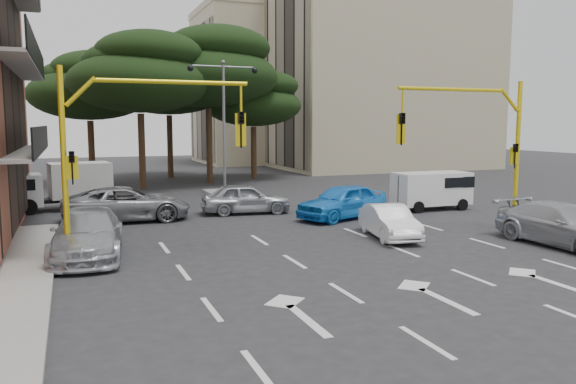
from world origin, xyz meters
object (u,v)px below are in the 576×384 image
object	(u,v)px
car_white_hatch	(389,222)
van_white	(431,191)
car_silver_cross_a	(127,204)
signal_mast_right	(483,134)
box_truck_a	(62,187)
street_lamp_center	(224,104)
car_silver_wagon	(88,234)
car_blue_compact	(343,201)
car_silver_cross_b	(246,198)
signal_mast_left	(126,137)
car_silver_parked	(564,225)

from	to	relation	value
car_white_hatch	van_white	bearing A→B (deg)	54.59
car_silver_cross_a	van_white	size ratio (longest dim) A/B	1.44
signal_mast_right	box_truck_a	bearing A→B (deg)	142.54
signal_mast_right	street_lamp_center	bearing A→B (deg)	115.91
car_silver_wagon	van_white	distance (m)	17.05
car_blue_compact	car_silver_cross_b	xyz separation A→B (m)	(-3.67, 3.02, -0.06)
street_lamp_center	car_blue_compact	bearing A→B (deg)	-71.95
signal_mast_left	car_silver_cross_a	bearing A→B (deg)	85.20
car_silver_wagon	van_white	world-z (taller)	van_white
car_silver_wagon	signal_mast_right	bearing A→B (deg)	1.85
van_white	box_truck_a	bearing A→B (deg)	-109.27
car_blue_compact	car_silver_cross_b	distance (m)	4.76
street_lamp_center	box_truck_a	size ratio (longest dim) A/B	1.62
car_silver_cross_a	car_blue_compact	bearing A→B (deg)	-106.40
car_silver_wagon	van_white	xyz separation A→B (m)	(16.44, 4.49, 0.20)
signal_mast_left	signal_mast_right	bearing A→B (deg)	0.00
car_white_hatch	car_silver_cross_a	distance (m)	11.58
car_silver_cross_a	box_truck_a	xyz separation A→B (m)	(-2.70, 4.43, 0.41)
car_silver_wagon	signal_mast_left	bearing A→B (deg)	-35.09
car_silver_parked	car_silver_cross_b	bearing A→B (deg)	123.77
street_lamp_center	van_white	bearing A→B (deg)	-45.12
signal_mast_left	car_silver_cross_a	distance (m)	8.22
car_silver_cross_a	car_silver_cross_b	xyz separation A→B (m)	(5.53, 0.12, -0.04)
street_lamp_center	box_truck_a	world-z (taller)	street_lamp_center
car_silver_wagon	box_truck_a	distance (m)	11.01
van_white	box_truck_a	xyz separation A→B (m)	(-17.31, 6.48, 0.22)
car_silver_cross_b	car_silver_cross_a	bearing A→B (deg)	98.32
signal_mast_right	car_white_hatch	distance (m)	5.22
signal_mast_right	box_truck_a	size ratio (longest dim) A/B	1.25
car_blue_compact	car_silver_wagon	distance (m)	11.63
car_blue_compact	car_silver_cross_b	bearing A→B (deg)	-149.42
signal_mast_left	car_silver_parked	distance (m)	15.24
signal_mast_right	box_truck_a	world-z (taller)	signal_mast_right
car_white_hatch	signal_mast_left	bearing A→B (deg)	-167.56
car_silver_parked	box_truck_a	bearing A→B (deg)	133.80
car_white_hatch	car_silver_cross_b	world-z (taller)	car_silver_cross_b
signal_mast_right	street_lamp_center	xyz separation A→B (m)	(-6.80, 14.01, 1.54)
street_lamp_center	van_white	world-z (taller)	street_lamp_center
car_silver_cross_b	car_blue_compact	bearing A→B (deg)	-122.38
signal_mast_left	street_lamp_center	world-z (taller)	street_lamp_center
car_silver_wagon	car_silver_cross_b	size ratio (longest dim) A/B	1.22
car_blue_compact	van_white	bearing A→B (deg)	78.95
signal_mast_left	box_truck_a	xyz separation A→B (m)	(-2.06, 12.01, -2.71)
car_silver_parked	signal_mast_left	bearing A→B (deg)	163.71
car_white_hatch	car_silver_cross_b	distance (m)	8.25
car_blue_compact	box_truck_a	bearing A→B (deg)	-141.59
signal_mast_left	car_blue_compact	size ratio (longest dim) A/B	1.30
car_white_hatch	box_truck_a	bearing A→B (deg)	145.83
signal_mast_right	car_silver_cross_a	bearing A→B (deg)	149.69
street_lamp_center	car_white_hatch	distance (m)	14.90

